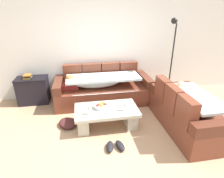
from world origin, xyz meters
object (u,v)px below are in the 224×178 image
Objects in this scene: fruit_bowl at (101,106)px; wine_glass_near_right at (125,105)px; couch_along_wall at (102,89)px; floor_lamp at (172,54)px; coffee_table at (107,115)px; side_cabinet at (33,90)px; crumpled_garment at (68,123)px; book_stack_on_cabinet at (28,76)px; wine_glass_near_left at (89,108)px; open_magazine at (121,105)px; couch_near_window at (188,112)px; pair_of_shoes at (115,146)px.

wine_glass_near_right is (0.42, -0.18, 0.07)m from fruit_bowl.
floor_lamp reaches higher than couch_along_wall.
fruit_bowl is at bearing -150.21° from floor_lamp.
side_cabinet is at bearing 141.04° from coffee_table.
floor_lamp is 2.94m from crumpled_garment.
crumpled_garment is (-0.67, 0.08, -0.36)m from fruit_bowl.
book_stack_on_cabinet is (-1.57, 1.25, 0.26)m from fruit_bowl.
floor_lamp reaches higher than wine_glass_near_left.
couch_along_wall reaches higher than book_stack_on_cabinet.
open_magazine is at bearing 93.79° from wine_glass_near_right.
open_magazine is 0.14× the size of floor_lamp.
wine_glass_near_right is at bearing -21.86° from coffee_table.
book_stack_on_cabinet is at bearing 62.95° from couch_near_window.
crumpled_garment is at bearing -54.39° from side_cabinet.
side_cabinet reaches higher than coffee_table.
couch_along_wall is 1.92m from floor_lamp.
crumpled_garment is (0.90, -1.17, -0.62)m from book_stack_on_cabinet.
wine_glass_near_right reaches higher than fruit_bowl.
couch_along_wall is 1.89× the size of coffee_table.
side_cabinet is 3.25× the size of book_stack_on_cabinet.
couch_near_window is at bearing -100.66° from floor_lamp.
floor_lamp reaches higher than couch_near_window.
wine_glass_near_right reaches higher than open_magazine.
wine_glass_near_left is at bearing -156.43° from coffee_table.
coffee_table reaches higher than pair_of_shoes.
coffee_table is 7.23× the size of wine_glass_near_right.
fruit_bowl is 1.27× the size of book_stack_on_cabinet.
side_cabinet reaches higher than crumpled_garment.
side_cabinet is (-1.27, 1.44, -0.17)m from wine_glass_near_left.
open_magazine is at bearing 19.66° from wine_glass_near_left.
coffee_table is 4.29× the size of fruit_bowl.
wine_glass_near_left is 0.49× the size of pair_of_shoes.
side_cabinet is at bearing 62.51° from couch_near_window.
wine_glass_near_left reaches higher than pair_of_shoes.
fruit_bowl is at bearing -172.58° from open_magazine.
coffee_table is 7.23× the size of wine_glass_near_left.
fruit_bowl is 0.39× the size of side_cabinet.
couch_near_window is 10.32× the size of wine_glass_near_right.
open_magazine is at bearing -144.82° from floor_lamp.
coffee_table is 2.30m from floor_lamp.
book_stack_on_cabinet is 0.11× the size of floor_lamp.
pair_of_shoes is at bearing -79.40° from fruit_bowl.
wine_glass_near_right is 2.40m from side_cabinet.
coffee_table is at bearing 77.75° from couch_near_window.
couch_near_window is 2.34m from crumpled_garment.
floor_lamp reaches higher than side_cabinet.
floor_lamp is (3.46, -0.17, 0.43)m from book_stack_on_cabinet.
fruit_bowl is 2.29m from floor_lamp.
wine_glass_near_right is at bearing -76.58° from couch_along_wall.
book_stack_on_cabinet is at bearing 132.93° from wine_glass_near_left.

